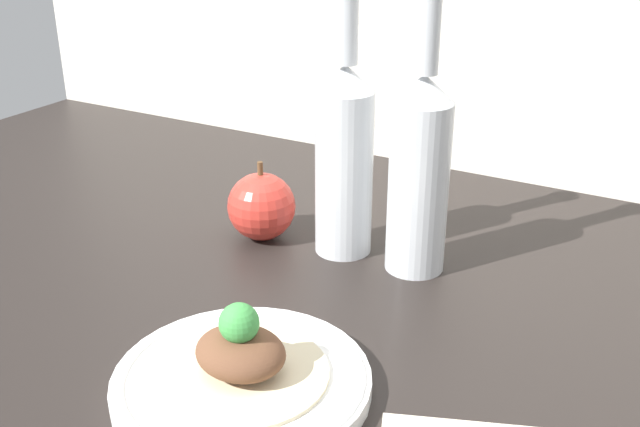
{
  "coord_description": "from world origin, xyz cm",
  "views": [
    {
      "loc": [
        27.28,
        -51.99,
        40.84
      ],
      "look_at": [
        -4.92,
        5.47,
        11.33
      ],
      "focal_mm": 42.0,
      "sensor_mm": 36.0,
      "label": 1
    }
  ],
  "objects_px": {
    "plate": "(242,380)",
    "plated_food": "(241,355)",
    "cider_bottle_left": "(344,152)",
    "apple": "(261,206)",
    "cider_bottle_right": "(419,166)"
  },
  "relations": [
    {
      "from": "plate",
      "to": "plated_food",
      "type": "bearing_deg",
      "value": -45.0
    },
    {
      "from": "plate",
      "to": "cider_bottle_left",
      "type": "relative_size",
      "value": 0.7
    },
    {
      "from": "plate",
      "to": "plated_food",
      "type": "height_order",
      "value": "plated_food"
    },
    {
      "from": "cider_bottle_left",
      "to": "cider_bottle_right",
      "type": "relative_size",
      "value": 1.0
    },
    {
      "from": "cider_bottle_left",
      "to": "apple",
      "type": "height_order",
      "value": "cider_bottle_left"
    },
    {
      "from": "plated_food",
      "to": "cider_bottle_left",
      "type": "relative_size",
      "value": 0.47
    },
    {
      "from": "plate",
      "to": "cider_bottle_left",
      "type": "distance_m",
      "value": 0.31
    },
    {
      "from": "plated_food",
      "to": "cider_bottle_left",
      "type": "xyz_separation_m",
      "value": [
        -0.05,
        0.28,
        0.09
      ]
    },
    {
      "from": "cider_bottle_left",
      "to": "cider_bottle_right",
      "type": "xyz_separation_m",
      "value": [
        0.09,
        0.0,
        0.0
      ]
    },
    {
      "from": "cider_bottle_left",
      "to": "apple",
      "type": "bearing_deg",
      "value": -169.13
    },
    {
      "from": "plate",
      "to": "apple",
      "type": "bearing_deg",
      "value": 120.0
    },
    {
      "from": "plate",
      "to": "cider_bottle_left",
      "type": "bearing_deg",
      "value": 99.94
    },
    {
      "from": "apple",
      "to": "cider_bottle_left",
      "type": "bearing_deg",
      "value": 10.87
    },
    {
      "from": "plate",
      "to": "cider_bottle_right",
      "type": "relative_size",
      "value": 0.7
    },
    {
      "from": "plate",
      "to": "plated_food",
      "type": "distance_m",
      "value": 0.03
    }
  ]
}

